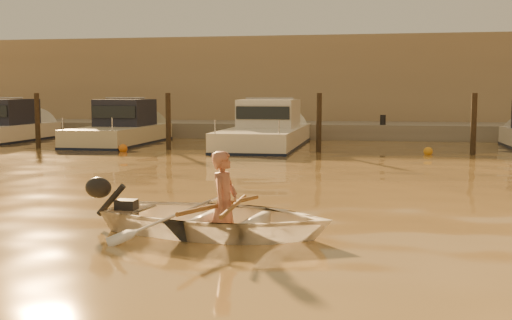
% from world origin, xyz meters
% --- Properties ---
extents(ground_plane, '(160.00, 160.00, 0.00)m').
position_xyz_m(ground_plane, '(0.00, 0.00, 0.00)').
color(ground_plane, olive).
rests_on(ground_plane, ground).
extents(dinghy, '(3.63, 2.83, 0.69)m').
position_xyz_m(dinghy, '(-0.53, 0.89, 0.22)').
color(dinghy, white).
rests_on(dinghy, ground_plane).
extents(person, '(0.43, 0.59, 1.49)m').
position_xyz_m(person, '(-0.43, 0.88, 0.44)').
color(person, '#A46552').
rests_on(person, dinghy).
extents(outboard_motor, '(0.95, 0.53, 0.70)m').
position_xyz_m(outboard_motor, '(-2.02, 1.12, 0.28)').
color(outboard_motor, black).
rests_on(outboard_motor, dinghy).
extents(oar_port, '(0.18, 2.10, 0.13)m').
position_xyz_m(oar_port, '(-0.29, 0.86, 0.42)').
color(oar_port, brown).
rests_on(oar_port, dinghy).
extents(oar_starboard, '(0.73, 2.01, 0.13)m').
position_xyz_m(oar_starboard, '(-0.48, 0.89, 0.42)').
color(oar_starboard, olive).
rests_on(oar_starboard, dinghy).
extents(moored_boat_1, '(2.31, 6.86, 1.75)m').
position_xyz_m(moored_boat_1, '(-8.22, 16.00, 0.62)').
color(moored_boat_1, beige).
rests_on(moored_boat_1, ground_plane).
extents(moored_boat_2, '(2.61, 8.62, 1.75)m').
position_xyz_m(moored_boat_2, '(-2.38, 16.00, 0.62)').
color(moored_boat_2, white).
rests_on(moored_boat_2, ground_plane).
extents(piling_0, '(0.18, 0.18, 2.20)m').
position_xyz_m(piling_0, '(-10.50, 13.80, 0.90)').
color(piling_0, '#2D2319').
rests_on(piling_0, ground_plane).
extents(piling_1, '(0.18, 0.18, 2.20)m').
position_xyz_m(piling_1, '(-5.50, 13.80, 0.90)').
color(piling_1, '#2D2319').
rests_on(piling_1, ground_plane).
extents(piling_2, '(0.18, 0.18, 2.20)m').
position_xyz_m(piling_2, '(-0.20, 13.80, 0.90)').
color(piling_2, '#2D2319').
rests_on(piling_2, ground_plane).
extents(piling_3, '(0.18, 0.18, 2.20)m').
position_xyz_m(piling_3, '(4.80, 13.80, 0.90)').
color(piling_3, '#2D2319').
rests_on(piling_3, ground_plane).
extents(fender_b, '(0.30, 0.30, 0.30)m').
position_xyz_m(fender_b, '(-6.87, 12.98, 0.10)').
color(fender_b, orange).
rests_on(fender_b, ground_plane).
extents(fender_c, '(0.30, 0.30, 0.30)m').
position_xyz_m(fender_c, '(-2.50, 13.12, 0.10)').
color(fender_c, silver).
rests_on(fender_c, ground_plane).
extents(fender_d, '(0.30, 0.30, 0.30)m').
position_xyz_m(fender_d, '(3.38, 13.64, 0.10)').
color(fender_d, orange).
rests_on(fender_d, ground_plane).
extents(quay, '(52.00, 4.00, 1.00)m').
position_xyz_m(quay, '(0.00, 21.50, 0.15)').
color(quay, gray).
rests_on(quay, ground_plane).
extents(waterfront_building, '(46.00, 7.00, 4.80)m').
position_xyz_m(waterfront_building, '(0.00, 27.00, 2.40)').
color(waterfront_building, '#9E8466').
rests_on(waterfront_building, quay).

